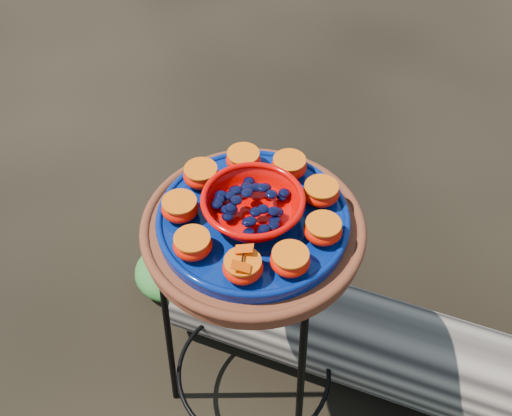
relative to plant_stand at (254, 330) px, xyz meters
The scene contains 19 objects.
ground 0.35m from the plant_stand, ahead, with size 60.00×60.00×0.00m, color black.
plant_stand is the anchor object (origin of this frame).
terracotta_saucer 0.37m from the plant_stand, ahead, with size 0.44×0.44×0.04m, color #612211.
cobalt_plate 0.40m from the plant_stand, ahead, with size 0.37×0.37×0.02m, color #020939.
red_bowl 0.44m from the plant_stand, ahead, with size 0.19×0.19×0.05m, color #C00200, non-canonical shape.
glass_gems 0.47m from the plant_stand, ahead, with size 0.15×0.15×0.02m, color black, non-canonical shape.
orange_half_0 0.45m from the plant_stand, 67.00° to the right, with size 0.07×0.07×0.04m, color #BC0500.
orange_half_1 0.45m from the plant_stand, 31.42° to the right, with size 0.07×0.07×0.04m, color #BC0500.
orange_half_2 0.45m from the plant_stand, ahead, with size 0.07×0.07×0.04m, color #BC0500.
orange_half_3 0.45m from the plant_stand, 48.58° to the left, with size 0.07×0.07×0.04m, color #BC0500.
orange_half_4 0.45m from the plant_stand, 88.58° to the left, with size 0.07×0.07×0.04m, color #BC0500.
orange_half_5 0.45m from the plant_stand, 128.58° to the left, with size 0.07×0.07×0.04m, color #BC0500.
orange_half_6 0.45m from the plant_stand, 168.58° to the left, with size 0.07×0.07×0.04m, color #BC0500.
orange_half_7 0.45m from the plant_stand, 151.42° to the right, with size 0.07×0.07×0.04m, color #BC0500.
orange_half_8 0.45m from the plant_stand, 111.42° to the right, with size 0.07×0.07×0.04m, color #BC0500.
butterfly 0.48m from the plant_stand, 67.00° to the right, with size 0.07×0.04×0.01m, color #C83500, non-canonical shape.
driftwood_log 0.52m from the plant_stand, 34.51° to the left, with size 1.43×0.38×0.27m, color black, non-canonical shape.
foliage_left 0.56m from the plant_stand, 153.80° to the left, with size 0.23×0.23×0.12m, color #1D4F1A.
foliage_back 0.59m from the plant_stand, 109.87° to the left, with size 0.35×0.35×0.18m, color #1D4F1A.
Camera 1 is at (0.42, -0.71, 1.69)m, focal length 45.00 mm.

